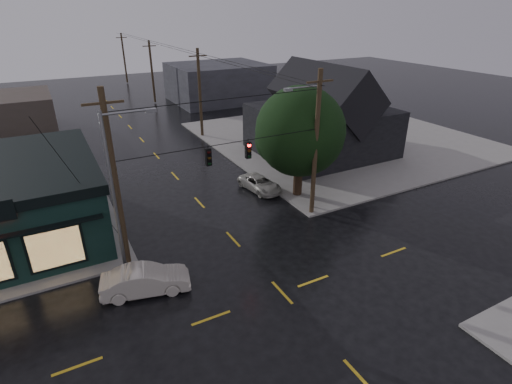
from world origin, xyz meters
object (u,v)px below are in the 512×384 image
corner_tree (300,132)px  suv_silver (260,184)px  utility_pole_nw (129,263)px  utility_pole_ne (311,213)px  sedan_cream (146,280)px

corner_tree → suv_silver: size_ratio=2.03×
corner_tree → suv_silver: corner_tree is taller
utility_pole_nw → suv_silver: (11.67, 5.30, 0.58)m
utility_pole_nw → utility_pole_ne: (13.00, 0.00, 0.00)m
utility_pole_nw → corner_tree: bearing=12.4°
utility_pole_ne → suv_silver: size_ratio=2.44×
utility_pole_ne → sedan_cream: bearing=-166.4°
utility_pole_nw → suv_silver: utility_pole_nw is taller
corner_tree → utility_pole_ne: corner_tree is taller
utility_pole_nw → utility_pole_ne: same height
utility_pole_ne → corner_tree: bearing=75.4°
utility_pole_nw → suv_silver: bearing=24.4°
corner_tree → utility_pole_nw: (-13.79, -3.04, -5.20)m
corner_tree → utility_pole_nw: size_ratio=0.83×
utility_pole_ne → suv_silver: 5.50m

